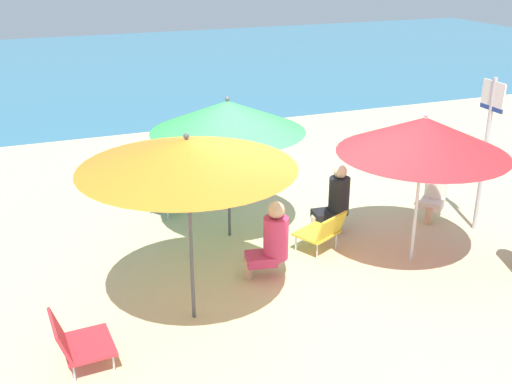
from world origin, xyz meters
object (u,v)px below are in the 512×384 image
umbrella_green (228,116)px  person_a (335,199)px  beach_chair_a (160,190)px  person_b (272,240)px  beach_chair_c (77,341)px  umbrella_red (424,136)px  beach_chair_b (323,231)px  person_d (436,185)px  warning_sign (487,135)px  umbrella_orange (187,154)px

umbrella_green → person_a: 1.90m
beach_chair_a → person_b: (0.81, -2.41, 0.13)m
beach_chair_c → person_b: size_ratio=0.61×
umbrella_red → person_b: (-1.81, 0.30, -1.19)m
beach_chair_a → umbrella_red: bearing=7.5°
beach_chair_b → person_d: bearing=-103.9°
beach_chair_a → person_a: (2.10, -1.60, 0.15)m
umbrella_green → beach_chair_a: (-0.70, 1.16, -1.35)m
beach_chair_b → person_d: 2.13m
person_a → beach_chair_a: bearing=-32.3°
warning_sign → beach_chair_c: bearing=-166.6°
beach_chair_c → person_b: (2.40, 0.95, 0.20)m
umbrella_green → umbrella_orange: bearing=-119.9°
umbrella_red → person_a: umbrella_red is taller
umbrella_green → warning_sign: warning_sign is taller
person_b → beach_chair_b: bearing=-149.5°
umbrella_orange → person_d: umbrella_orange is taller
beach_chair_a → beach_chair_b: beach_chair_a is taller
beach_chair_b → warning_sign: (2.36, -0.14, 1.08)m
umbrella_red → warning_sign: warning_sign is taller
umbrella_red → warning_sign: bearing=19.2°
beach_chair_c → person_d: 5.60m
beach_chair_a → person_d: size_ratio=0.70×
umbrella_green → umbrella_orange: (-1.03, -1.79, 0.17)m
beach_chair_c → person_d: size_ratio=0.60×
warning_sign → umbrella_red: bearing=-158.8°
beach_chair_b → person_d: size_ratio=0.70×
umbrella_orange → person_a: (2.43, 1.35, -1.36)m
beach_chair_b → person_b: person_b is taller
umbrella_green → person_d: (3.03, -0.49, -1.21)m
umbrella_orange → person_b: 1.87m
beach_chair_c → person_a: (3.69, 1.76, 0.23)m
beach_chair_b → warning_sign: 2.60m
umbrella_green → person_d: bearing=-9.2°
beach_chair_b → beach_chair_a: bearing=12.4°
umbrella_green → warning_sign: bearing=-17.9°
person_d → warning_sign: bearing=74.8°
person_b → warning_sign: bearing=-166.9°
warning_sign → beach_chair_b: bearing=178.7°
beach_chair_c → person_b: person_b is taller
beach_chair_a → warning_sign: warning_sign is taller
person_a → person_d: person_a is taller
beach_chair_a → beach_chair_b: bearing=1.9°
umbrella_orange → warning_sign: 4.44m
beach_chair_a → person_d: (3.73, -1.65, 0.14)m
beach_chair_c → person_d: person_d is taller
person_b → beach_chair_c: bearing=31.4°
beach_chair_a → beach_chair_b: (1.66, -2.09, -0.04)m
umbrella_orange → beach_chair_b: (1.99, 0.85, -1.55)m
umbrella_green → beach_chair_a: bearing=121.3°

